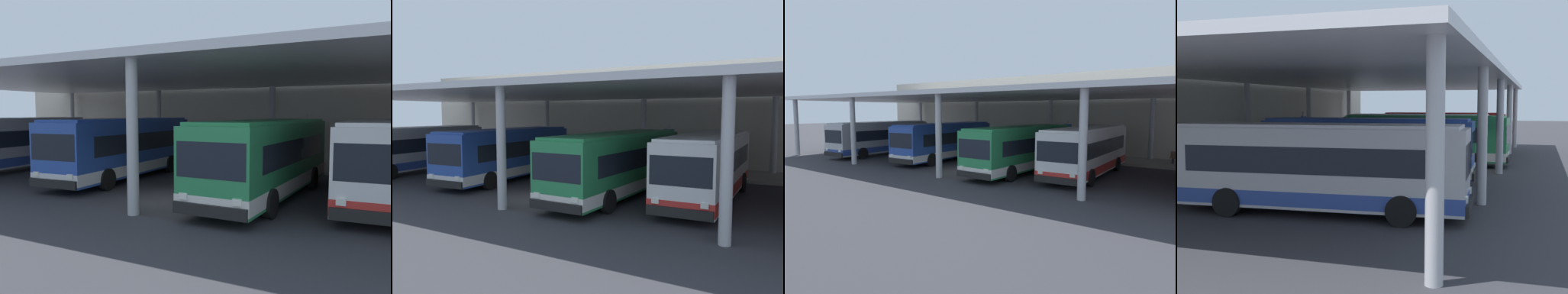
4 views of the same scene
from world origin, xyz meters
The scene contains 9 objects.
ground_plane centered at (0.00, 0.00, 0.00)m, with size 200.00×200.00×0.00m, color #333338.
platform_kerb centered at (0.00, 11.75, 0.09)m, with size 42.00×4.50×0.18m, color gray.
station_building_facade centered at (0.00, 15.00, 3.95)m, with size 48.00×1.60×7.90m, color beige.
canopy_shelter centered at (0.00, 5.50, 5.29)m, with size 40.00×17.00×5.55m.
bus_nearest_bay centered at (-12.72, 2.79, 1.66)m, with size 3.21×10.67×3.17m.
bus_second_bay centered at (-5.01, 3.56, 1.66)m, with size 3.18×10.67×3.17m.
bus_middle_bay centered at (3.14, 2.41, 1.66)m, with size 2.91×10.59×3.17m.
bus_far_bay centered at (7.24, 3.84, 1.66)m, with size 2.99×10.61×3.17m.
banner_sign centered at (2.92, 10.94, 1.98)m, with size 0.70×0.12×3.20m.
Camera 2 is at (11.57, -15.04, 4.13)m, focal length 36.03 mm.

